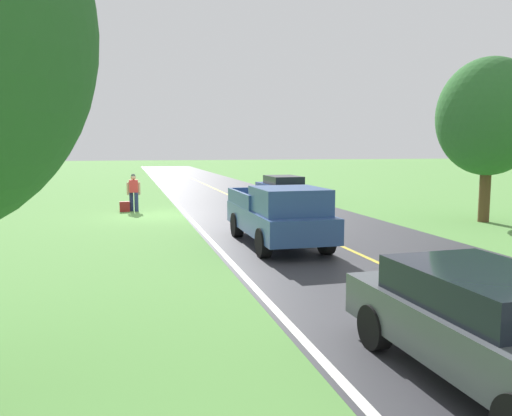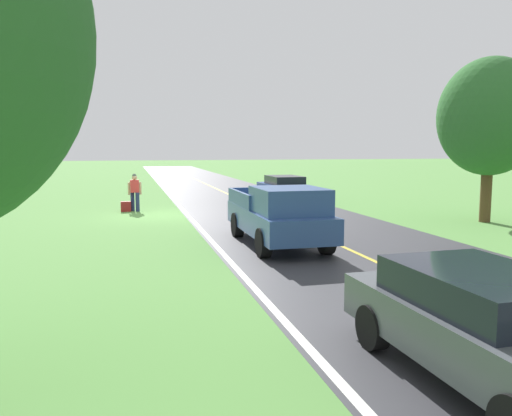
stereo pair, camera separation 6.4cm
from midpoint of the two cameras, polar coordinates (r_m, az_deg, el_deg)
ground_plane at (r=22.53m, az=-10.90°, el=-0.80°), size 200.00×200.00×0.00m
road_surface at (r=23.33m, az=0.98°, el=-0.41°), size 7.65×120.00×0.00m
lane_edge_line at (r=22.63m, az=-7.95°, el=-0.69°), size 0.16×117.60×0.00m
lane_centre_line at (r=23.33m, az=0.98°, el=-0.41°), size 0.14×117.60×0.00m
hitchhiker_walking at (r=24.08m, az=-13.72°, el=1.96°), size 0.62×0.51×1.75m
suitcase_carried at (r=24.07m, az=-14.66°, el=0.15°), size 0.46×0.20×0.47m
pickup_truck_passing at (r=15.07m, az=2.60°, el=-0.69°), size 2.11×5.40×1.82m
tree_far_side_near at (r=21.94m, az=24.69°, el=9.30°), size 3.98×3.98×6.43m
sedan_near_oncoming at (r=27.81m, az=2.93°, el=2.30°), size 1.99×4.43×1.41m
sedan_ahead_same_lane at (r=7.04m, az=24.77°, el=-11.83°), size 2.02×4.45×1.41m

